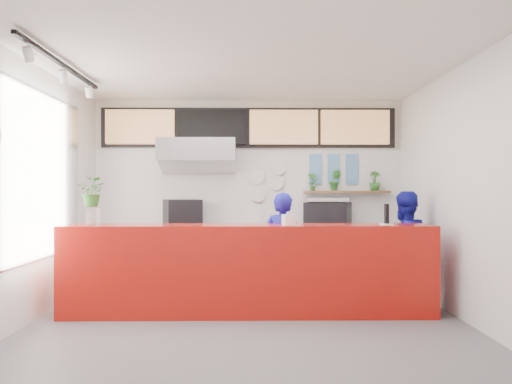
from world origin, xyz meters
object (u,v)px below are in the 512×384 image
(staff_right, at_px, (404,247))
(pepper_mill, at_px, (387,214))
(service_counter, at_px, (248,270))
(panini_oven, at_px, (182,215))
(espresso_machine, at_px, (328,216))
(staff_center, at_px, (283,249))

(staff_right, height_order, pepper_mill, staff_right)
(service_counter, xyz_separation_m, panini_oven, (-1.05, 1.80, 0.59))
(service_counter, bearing_deg, staff_right, 16.84)
(espresso_machine, bearing_deg, staff_center, -100.10)
(service_counter, xyz_separation_m, staff_center, (0.46, 0.47, 0.20))
(espresso_machine, height_order, pepper_mill, pepper_mill)
(staff_center, xyz_separation_m, pepper_mill, (1.24, -0.50, 0.49))
(service_counter, relative_size, panini_oven, 8.44)
(service_counter, bearing_deg, espresso_machine, 55.00)
(panini_oven, bearing_deg, pepper_mill, -52.90)
(panini_oven, relative_size, pepper_mill, 2.22)
(panini_oven, height_order, espresso_machine, panini_oven)
(staff_center, relative_size, pepper_mill, 6.24)
(staff_center, bearing_deg, staff_right, -151.67)
(panini_oven, distance_m, staff_center, 2.04)
(panini_oven, xyz_separation_m, pepper_mill, (2.74, -1.83, 0.10))
(pepper_mill, bearing_deg, espresso_machine, 103.28)
(pepper_mill, bearing_deg, staff_center, 157.95)
(staff_center, height_order, pepper_mill, staff_center)
(staff_center, bearing_deg, espresso_machine, -98.69)
(service_counter, relative_size, staff_right, 2.98)
(panini_oven, xyz_separation_m, espresso_machine, (2.31, 0.00, -0.02))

